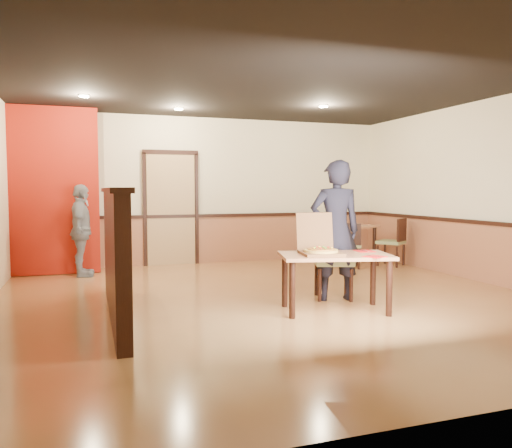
{
  "coord_description": "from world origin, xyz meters",
  "views": [
    {
      "loc": [
        -2.26,
        -5.97,
        1.43
      ],
      "look_at": [
        -0.26,
        0.0,
        0.99
      ],
      "focal_mm": 35.0,
      "sensor_mm": 36.0,
      "label": 1
    }
  ],
  "objects_px": {
    "diner_chair": "(333,257)",
    "side_table": "(355,234)",
    "side_chair_right": "(394,240)",
    "diner": "(335,231)",
    "condiment": "(353,221)",
    "pizza_box": "(320,249)",
    "passerby": "(81,231)",
    "main_table": "(335,263)",
    "side_chair_left": "(349,244)"
  },
  "relations": [
    {
      "from": "diner_chair",
      "to": "side_table",
      "type": "relative_size",
      "value": 1.12
    },
    {
      "from": "side_chair_right",
      "to": "diner",
      "type": "bearing_deg",
      "value": 6.88
    },
    {
      "from": "condiment",
      "to": "pizza_box",
      "type": "bearing_deg",
      "value": -124.68
    },
    {
      "from": "passerby",
      "to": "condiment",
      "type": "relative_size",
      "value": 10.86
    },
    {
      "from": "diner",
      "to": "pizza_box",
      "type": "bearing_deg",
      "value": 57.96
    },
    {
      "from": "diner_chair",
      "to": "diner",
      "type": "distance_m",
      "value": 0.4
    },
    {
      "from": "main_table",
      "to": "diner",
      "type": "xyz_separation_m",
      "value": [
        0.28,
        0.55,
        0.33
      ]
    },
    {
      "from": "main_table",
      "to": "condiment",
      "type": "height_order",
      "value": "condiment"
    },
    {
      "from": "side_table",
      "to": "passerby",
      "type": "bearing_deg",
      "value": 179.54
    },
    {
      "from": "main_table",
      "to": "pizza_box",
      "type": "xyz_separation_m",
      "value": [
        -0.18,
        0.04,
        0.17
      ]
    },
    {
      "from": "diner_chair",
      "to": "side_chair_left",
      "type": "xyz_separation_m",
      "value": [
        1.39,
        2.08,
        -0.09
      ]
    },
    {
      "from": "diner",
      "to": "passerby",
      "type": "relative_size",
      "value": 1.19
    },
    {
      "from": "diner",
      "to": "pizza_box",
      "type": "xyz_separation_m",
      "value": [
        -0.46,
        -0.51,
        -0.16
      ]
    },
    {
      "from": "side_chair_right",
      "to": "pizza_box",
      "type": "distance_m",
      "value": 3.96
    },
    {
      "from": "diner_chair",
      "to": "condiment",
      "type": "distance_m",
      "value": 3.27
    },
    {
      "from": "passerby",
      "to": "condiment",
      "type": "bearing_deg",
      "value": -86.95
    },
    {
      "from": "side_chair_right",
      "to": "side_table",
      "type": "xyz_separation_m",
      "value": [
        -0.49,
        0.6,
        0.07
      ]
    },
    {
      "from": "main_table",
      "to": "diner_chair",
      "type": "height_order",
      "value": "diner_chair"
    },
    {
      "from": "side_chair_right",
      "to": "diner",
      "type": "xyz_separation_m",
      "value": [
        -2.4,
        -2.23,
        0.41
      ]
    },
    {
      "from": "main_table",
      "to": "pizza_box",
      "type": "relative_size",
      "value": 2.37
    },
    {
      "from": "main_table",
      "to": "diner_chair",
      "type": "distance_m",
      "value": 0.77
    },
    {
      "from": "diner_chair",
      "to": "diner",
      "type": "relative_size",
      "value": 0.54
    },
    {
      "from": "main_table",
      "to": "side_chair_left",
      "type": "xyz_separation_m",
      "value": [
        1.72,
        2.77,
        -0.12
      ]
    },
    {
      "from": "passerby",
      "to": "condiment",
      "type": "distance_m",
      "value": 4.99
    },
    {
      "from": "side_chair_left",
      "to": "condiment",
      "type": "relative_size",
      "value": 5.91
    },
    {
      "from": "main_table",
      "to": "condiment",
      "type": "distance_m",
      "value": 4.03
    },
    {
      "from": "side_chair_right",
      "to": "passerby",
      "type": "bearing_deg",
      "value": -42.71
    },
    {
      "from": "main_table",
      "to": "passerby",
      "type": "relative_size",
      "value": 0.92
    },
    {
      "from": "diner",
      "to": "condiment",
      "type": "height_order",
      "value": "diner"
    },
    {
      "from": "side_chair_left",
      "to": "side_table",
      "type": "bearing_deg",
      "value": -107.48
    },
    {
      "from": "condiment",
      "to": "side_table",
      "type": "bearing_deg",
      "value": -27.84
    },
    {
      "from": "condiment",
      "to": "passerby",
      "type": "bearing_deg",
      "value": 179.8
    },
    {
      "from": "main_table",
      "to": "side_table",
      "type": "distance_m",
      "value": 4.03
    },
    {
      "from": "diner",
      "to": "side_chair_right",
      "type": "bearing_deg",
      "value": -126.64
    },
    {
      "from": "diner_chair",
      "to": "condiment",
      "type": "bearing_deg",
      "value": 75.18
    },
    {
      "from": "main_table",
      "to": "passerby",
      "type": "bearing_deg",
      "value": 143.01
    },
    {
      "from": "diner",
      "to": "passerby",
      "type": "xyz_separation_m",
      "value": [
        -3.12,
        2.87,
        -0.14
      ]
    },
    {
      "from": "diner_chair",
      "to": "side_table",
      "type": "xyz_separation_m",
      "value": [
        1.86,
        2.69,
        0.03
      ]
    },
    {
      "from": "main_table",
      "to": "side_table",
      "type": "relative_size",
      "value": 1.59
    },
    {
      "from": "side_table",
      "to": "pizza_box",
      "type": "bearing_deg",
      "value": -125.36
    },
    {
      "from": "diner",
      "to": "passerby",
      "type": "bearing_deg",
      "value": -32.18
    },
    {
      "from": "pizza_box",
      "to": "diner",
      "type": "bearing_deg",
      "value": 56.26
    },
    {
      "from": "diner_chair",
      "to": "pizza_box",
      "type": "height_order",
      "value": "pizza_box"
    },
    {
      "from": "side_chair_left",
      "to": "side_table",
      "type": "relative_size",
      "value": 0.94
    },
    {
      "from": "passerby",
      "to": "side_table",
      "type": "bearing_deg",
      "value": -87.21
    },
    {
      "from": "main_table",
      "to": "pizza_box",
      "type": "bearing_deg",
      "value": -179.54
    },
    {
      "from": "main_table",
      "to": "side_table",
      "type": "bearing_deg",
      "value": 70.35
    },
    {
      "from": "side_chair_right",
      "to": "passerby",
      "type": "xyz_separation_m",
      "value": [
        -5.52,
        0.64,
        0.27
      ]
    },
    {
      "from": "diner_chair",
      "to": "pizza_box",
      "type": "distance_m",
      "value": 0.85
    },
    {
      "from": "diner_chair",
      "to": "side_table",
      "type": "distance_m",
      "value": 3.27
    }
  ]
}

